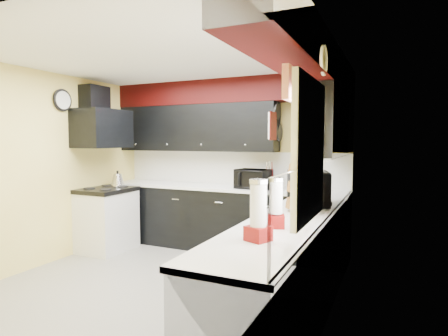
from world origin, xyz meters
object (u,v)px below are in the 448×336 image
microwave (308,188)px  utensil_crock (269,183)px  knife_block (296,182)px  toaster_oven (253,179)px  kettle (118,180)px

microwave → utensil_crock: 1.31m
utensil_crock → knife_block: (0.38, 0.02, 0.04)m
toaster_oven → knife_block: (0.58, 0.11, -0.03)m
utensil_crock → kettle: 2.31m
toaster_oven → microwave: size_ratio=0.75×
utensil_crock → knife_block: 0.38m
utensil_crock → toaster_oven: bearing=-156.3°
utensil_crock → knife_block: size_ratio=0.67×
knife_block → toaster_oven: bearing=-170.0°
kettle → microwave: bearing=-10.5°
toaster_oven → microwave: 1.38m
microwave → kettle: (-3.02, 0.56, -0.10)m
utensil_crock → kettle: kettle is taller
toaster_oven → knife_block: 0.60m
toaster_oven → kettle: size_ratio=2.26×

